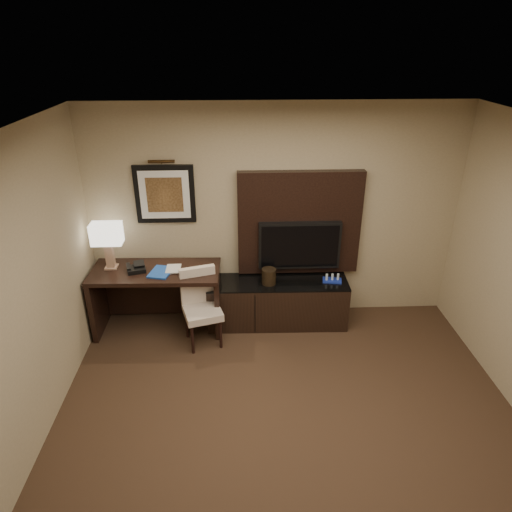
{
  "coord_description": "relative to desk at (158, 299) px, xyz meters",
  "views": [
    {
      "loc": [
        -0.45,
        -2.7,
        3.35
      ],
      "look_at": [
        -0.26,
        1.8,
        1.15
      ],
      "focal_mm": 32.0,
      "sensor_mm": 36.0,
      "label": 1
    }
  ],
  "objects": [
    {
      "name": "floor",
      "position": [
        1.45,
        -2.15,
        -0.41
      ],
      "size": [
        4.5,
        5.0,
        0.01
      ],
      "primitive_type": "cube",
      "color": "#342217",
      "rests_on": "ground"
    },
    {
      "name": "ceiling",
      "position": [
        1.45,
        -2.15,
        2.29
      ],
      "size": [
        4.5,
        5.0,
        0.01
      ],
      "primitive_type": "cube",
      "color": "silver",
      "rests_on": "wall_back"
    },
    {
      "name": "wall_back",
      "position": [
        1.45,
        0.35,
        0.94
      ],
      "size": [
        4.5,
        0.01,
        2.7
      ],
      "primitive_type": "cube",
      "color": "tan",
      "rests_on": "floor"
    },
    {
      "name": "desk",
      "position": [
        0.0,
        0.0,
        0.0
      ],
      "size": [
        1.55,
        0.7,
        0.82
      ],
      "primitive_type": "cube",
      "rotation": [
        0.0,
        0.0,
        -0.03
      ],
      "color": "black",
      "rests_on": "floor"
    },
    {
      "name": "credenza",
      "position": [
        1.47,
        0.05,
        -0.11
      ],
      "size": [
        1.74,
        0.51,
        0.6
      ],
      "primitive_type": "cube",
      "rotation": [
        0.0,
        0.0,
        -0.02
      ],
      "color": "black",
      "rests_on": "floor"
    },
    {
      "name": "tv_wall_panel",
      "position": [
        1.75,
        0.29,
        0.86
      ],
      "size": [
        1.5,
        0.12,
        1.3
      ],
      "primitive_type": "cube",
      "color": "black",
      "rests_on": "wall_back"
    },
    {
      "name": "tv",
      "position": [
        1.75,
        0.19,
        0.61
      ],
      "size": [
        1.0,
        0.08,
        0.6
      ],
      "primitive_type": "cube",
      "color": "black",
      "rests_on": "tv_wall_panel"
    },
    {
      "name": "artwork",
      "position": [
        0.15,
        0.33,
        1.24
      ],
      "size": [
        0.7,
        0.04,
        0.7
      ],
      "primitive_type": "cube",
      "color": "black",
      "rests_on": "wall_back"
    },
    {
      "name": "picture_light",
      "position": [
        0.15,
        0.29,
        1.64
      ],
      "size": [
        0.04,
        0.04,
        0.3
      ],
      "primitive_type": "cylinder",
      "color": "#432D15",
      "rests_on": "wall_back"
    },
    {
      "name": "desk_chair",
      "position": [
        0.56,
        -0.33,
        0.03
      ],
      "size": [
        0.53,
        0.58,
        0.87
      ],
      "primitive_type": null,
      "rotation": [
        0.0,
        0.0,
        0.29
      ],
      "color": "beige",
      "rests_on": "floor"
    },
    {
      "name": "table_lamp",
      "position": [
        -0.53,
        0.08,
        0.72
      ],
      "size": [
        0.42,
        0.3,
        0.62
      ],
      "primitive_type": null,
      "rotation": [
        0.0,
        0.0,
        0.25
      ],
      "color": "tan",
      "rests_on": "desk"
    },
    {
      "name": "desk_phone",
      "position": [
        -0.21,
        -0.02,
        0.46
      ],
      "size": [
        0.25,
        0.24,
        0.1
      ],
      "primitive_type": null,
      "rotation": [
        0.0,
        0.0,
        0.28
      ],
      "color": "black",
      "rests_on": "desk"
    },
    {
      "name": "blue_folder",
      "position": [
        0.08,
        -0.08,
        0.42
      ],
      "size": [
        0.3,
        0.36,
        0.02
      ],
      "primitive_type": "cube",
      "rotation": [
        0.0,
        0.0,
        -0.24
      ],
      "color": "#1B4BB2",
      "rests_on": "desk"
    },
    {
      "name": "book",
      "position": [
        0.13,
        -0.01,
        0.53
      ],
      "size": [
        0.17,
        0.02,
        0.23
      ],
      "primitive_type": "imported",
      "rotation": [
        0.0,
        0.0,
        0.01
      ],
      "color": "#9E9B7C",
      "rests_on": "desk"
    },
    {
      "name": "ice_bucket",
      "position": [
        1.36,
        0.01,
        0.29
      ],
      "size": [
        0.21,
        0.21,
        0.19
      ],
      "primitive_type": "cylinder",
      "rotation": [
        0.0,
        0.0,
        0.21
      ],
      "color": "black",
      "rests_on": "credenza"
    },
    {
      "name": "minibar_tray",
      "position": [
        2.15,
        0.03,
        0.23
      ],
      "size": [
        0.25,
        0.18,
        0.08
      ],
      "primitive_type": null,
      "rotation": [
        0.0,
        0.0,
        -0.18
      ],
      "color": "#172B97",
      "rests_on": "credenza"
    }
  ]
}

